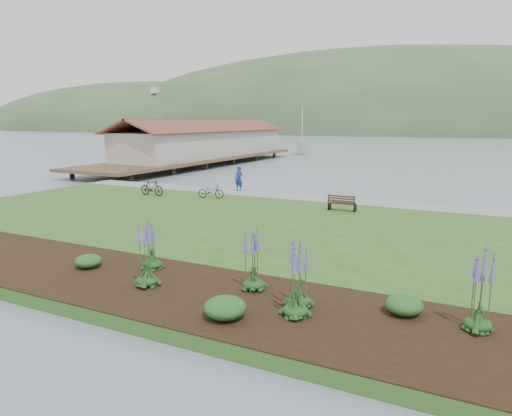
{
  "coord_description": "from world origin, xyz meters",
  "views": [
    {
      "loc": [
        10.44,
        -19.98,
        5.19
      ],
      "look_at": [
        1.37,
        -1.75,
        1.3
      ],
      "focal_mm": 32.0,
      "sensor_mm": 36.0,
      "label": 1
    }
  ],
  "objects_px": {
    "person": "(239,177)",
    "sailboat": "(302,154)",
    "park_bench": "(342,203)",
    "bicycle_a": "(211,191)"
  },
  "relations": [
    {
      "from": "person",
      "to": "sailboat",
      "type": "relative_size",
      "value": 0.09
    },
    {
      "from": "park_bench",
      "to": "person",
      "type": "xyz_separation_m",
      "value": [
        -8.35,
        3.71,
        0.56
      ]
    },
    {
      "from": "park_bench",
      "to": "bicycle_a",
      "type": "relative_size",
      "value": 0.88
    },
    {
      "from": "park_bench",
      "to": "sailboat",
      "type": "bearing_deg",
      "value": 113.05
    },
    {
      "from": "bicycle_a",
      "to": "sailboat",
      "type": "xyz_separation_m",
      "value": [
        -10.66,
        44.1,
        -0.84
      ]
    },
    {
      "from": "sailboat",
      "to": "park_bench",
      "type": "bearing_deg",
      "value": -88.09
    },
    {
      "from": "park_bench",
      "to": "sailboat",
      "type": "height_order",
      "value": "sailboat"
    },
    {
      "from": "person",
      "to": "sailboat",
      "type": "bearing_deg",
      "value": 110.06
    },
    {
      "from": "park_bench",
      "to": "person",
      "type": "bearing_deg",
      "value": 155.73
    },
    {
      "from": "park_bench",
      "to": "bicycle_a",
      "type": "xyz_separation_m",
      "value": [
        -8.57,
        0.4,
        -0.01
      ]
    }
  ]
}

